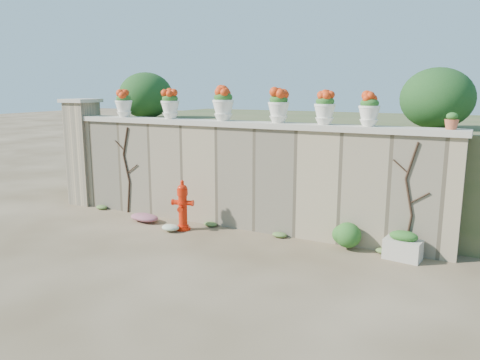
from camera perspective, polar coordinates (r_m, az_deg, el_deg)
The scene contains 21 objects.
ground at distance 8.00m, azimuth -6.11°, elevation -8.93°, with size 80.00×80.00×0.00m, color #483824.
stone_wall at distance 9.23m, azimuth -0.07°, elevation 0.33°, with size 8.00×0.40×2.00m, color #978565.
wall_cap at distance 9.08m, azimuth -0.07°, elevation 6.84°, with size 8.10×0.52×0.10m, color #BEB6A1.
gate_pillar at distance 11.67m, azimuth -18.49°, elevation 3.34°, with size 0.72×0.72×2.48m.
raised_fill at distance 12.11m, azimuth 6.95°, elevation 2.89°, with size 9.00×6.00×2.00m, color #384C23.
back_shrub_left at distance 11.82m, azimuth -11.39°, elevation 10.09°, with size 1.30×1.30×1.10m, color #143814.
back_shrub_right at distance 9.27m, azimuth 22.89°, elevation 9.15°, with size 1.30×1.30×1.10m, color #143814.
vine_left at distance 10.54m, azimuth -13.64°, elevation 1.34°, with size 0.60×0.04×1.91m.
vine_right at distance 8.07m, azimuth 19.96°, elevation -2.04°, with size 0.60×0.04×1.91m.
fire_hydrant at distance 9.16m, azimuth -7.00°, elevation -3.07°, with size 0.43×0.30×0.99m.
planter_box at distance 8.08m, azimuth 19.25°, elevation -7.63°, with size 0.61×0.41×0.48m.
green_shrub at distance 8.31m, azimuth 12.41°, elevation -6.21°, with size 0.62×0.56×0.59m, color #1E5119.
magenta_clump at distance 9.97m, azimuth -11.84°, elevation -4.35°, with size 0.82×0.55×0.22m, color #CB2884.
white_flowers at distance 9.22m, azimuth -8.78°, elevation -5.63°, with size 0.51×0.41×0.18m, color white.
urn_pot_0 at distance 10.69m, azimuth -13.99°, elevation 9.00°, with size 0.37×0.37×0.58m.
urn_pot_1 at distance 9.92m, azimuth -8.51°, elevation 9.10°, with size 0.38×0.38×0.60m.
urn_pot_2 at distance 9.23m, azimuth -2.06°, elevation 9.24°, with size 0.42×0.42×0.66m.
urn_pot_3 at distance 8.72m, azimuth 4.73°, elevation 8.94°, with size 0.39×0.39×0.61m.
urn_pot_4 at distance 8.42m, azimuth 10.30°, elevation 8.62°, with size 0.37×0.37×0.59m.
urn_pot_5 at distance 8.22m, azimuth 15.48°, elevation 8.25°, with size 0.36×0.36×0.56m.
terracotta_pot at distance 8.06m, azimuth 24.39°, elevation 6.47°, with size 0.21×0.21×0.26m.
Camera 1 is at (4.18, -6.23, 2.76)m, focal length 35.00 mm.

